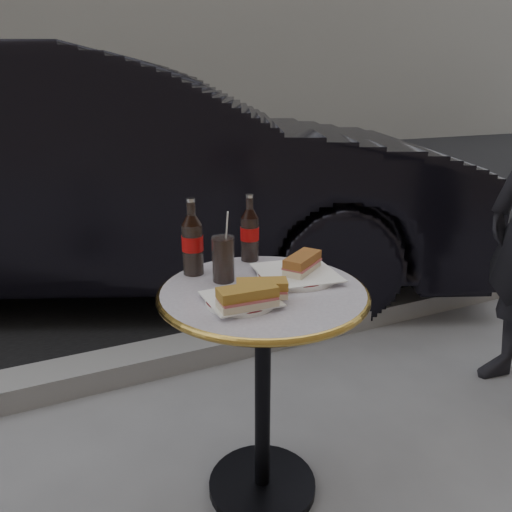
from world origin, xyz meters
name	(u,v)px	position (x,y,z in m)	size (l,w,h in m)	color
ground	(262,488)	(0.00, 0.00, 0.00)	(80.00, 80.00, 0.00)	gray
asphalt_road	(83,200)	(0.00, 5.00, 0.00)	(40.00, 8.00, 0.00)	black
curb	(184,353)	(0.00, 0.90, 0.05)	(40.00, 0.20, 0.12)	gray
bistro_table	(263,396)	(0.00, 0.00, 0.37)	(0.62, 0.62, 0.73)	#BAB2C4
plate_left	(241,301)	(-0.10, -0.06, 0.74)	(0.20, 0.20, 0.01)	white
plate_right	(296,275)	(0.14, 0.05, 0.74)	(0.25, 0.25, 0.01)	white
sandwich_left_a	(247,298)	(-0.10, -0.12, 0.77)	(0.16, 0.07, 0.05)	#A17229
sandwich_left_b	(262,290)	(-0.04, -0.08, 0.77)	(0.14, 0.06, 0.05)	#A57329
sandwich_right	(302,264)	(0.16, 0.05, 0.77)	(0.15, 0.07, 0.05)	brown
cola_bottle_left	(192,237)	(-0.14, 0.21, 0.85)	(0.07, 0.07, 0.24)	black
cola_bottle_right	(250,228)	(0.07, 0.25, 0.85)	(0.06, 0.06, 0.23)	black
cola_glass	(223,259)	(-0.08, 0.11, 0.80)	(0.07, 0.07, 0.14)	black
parked_car	(127,175)	(0.01, 2.09, 0.75)	(4.55, 1.58, 1.50)	black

